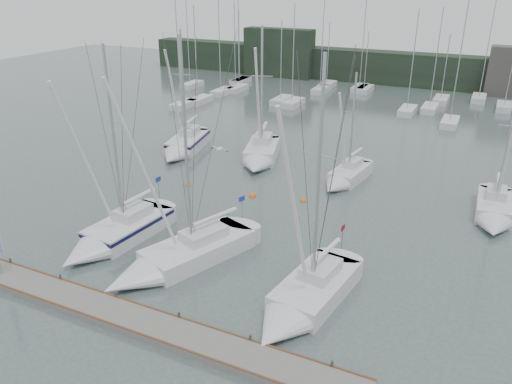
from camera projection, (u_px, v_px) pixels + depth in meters
ground at (189, 274)px, 29.40m from camera, size 160.00×160.00×0.00m
dock at (136, 320)px, 25.18m from camera, size 24.00×2.00×0.40m
far_treeline at (399, 69)px, 79.68m from camera, size 90.00×4.00×5.00m
far_building_left at (279, 53)px, 85.33m from camera, size 12.00×3.00×8.00m
mast_forest at (360, 100)px, 68.25m from camera, size 53.83×25.45×14.73m
sailboat_near_left at (111, 237)px, 32.35m from camera, size 3.68×9.10×13.61m
sailboat_near_center at (169, 262)px, 29.66m from camera, size 6.39×10.37×14.51m
sailboat_near_right at (300, 304)px, 25.83m from camera, size 4.00×9.01×14.09m
sailboat_mid_a at (183, 147)px, 49.22m from camera, size 4.46×8.98×12.53m
sailboat_mid_b at (260, 156)px, 46.60m from camera, size 5.00×8.65×13.15m
sailboat_mid_c at (344, 178)px, 41.95m from camera, size 3.09×6.97×9.87m
sailboat_mid_e at (494, 214)px, 35.58m from camera, size 2.60×7.19×11.27m
buoy_a at (253, 196)px, 39.80m from camera, size 0.63×0.63×0.63m
buoy_b at (303, 201)px, 38.92m from camera, size 0.49×0.49×0.49m
buoy_c at (188, 186)px, 41.79m from camera, size 0.50×0.50×0.50m
seagull at (220, 149)px, 24.79m from camera, size 0.99×0.46×0.19m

